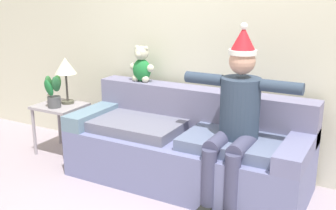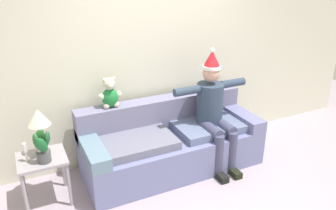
{
  "view_description": "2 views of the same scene",
  "coord_description": "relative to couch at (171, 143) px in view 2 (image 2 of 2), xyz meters",
  "views": [
    {
      "loc": [
        1.58,
        -2.26,
        1.8
      ],
      "look_at": [
        -0.16,
        0.92,
        0.77
      ],
      "focal_mm": 43.54,
      "sensor_mm": 36.0,
      "label": 1
    },
    {
      "loc": [
        -1.68,
        -2.37,
        2.46
      ],
      "look_at": [
        -0.07,
        0.97,
        0.9
      ],
      "focal_mm": 35.66,
      "sensor_mm": 36.0,
      "label": 2
    }
  ],
  "objects": [
    {
      "name": "person_seated",
      "position": [
        0.52,
        -0.17,
        0.45
      ],
      "size": [
        1.02,
        0.77,
        1.54
      ],
      "color": "#2F3E53",
      "rests_on": "ground_plane"
    },
    {
      "name": "potted_plant",
      "position": [
        -1.55,
        -0.15,
        0.41
      ],
      "size": [
        0.2,
        0.21,
        0.37
      ],
      "color": "#4D4E52",
      "rests_on": "side_table"
    },
    {
      "name": "back_wall",
      "position": [
        0.0,
        0.53,
        1.01
      ],
      "size": [
        7.0,
        0.1,
        2.7
      ],
      "primitive_type": "cube",
      "color": "beige",
      "rests_on": "ground_plane"
    },
    {
      "name": "side_table",
      "position": [
        -1.57,
        -0.05,
        0.13
      ],
      "size": [
        0.5,
        0.46,
        0.56
      ],
      "color": "#9A929B",
      "rests_on": "ground_plane"
    },
    {
      "name": "table_lamp",
      "position": [
        -1.53,
        0.04,
        0.63
      ],
      "size": [
        0.24,
        0.24,
        0.52
      ],
      "color": "#4E4D3D",
      "rests_on": "side_table"
    },
    {
      "name": "candle_tall",
      "position": [
        -1.71,
        -0.07,
        0.36
      ],
      "size": [
        0.04,
        0.04,
        0.22
      ],
      "color": "beige",
      "rests_on": "side_table"
    },
    {
      "name": "couch",
      "position": [
        0.0,
        0.0,
        0.0
      ],
      "size": [
        2.27,
        0.89,
        0.86
      ],
      "color": "slate",
      "rests_on": "ground_plane"
    },
    {
      "name": "teddy_bear",
      "position": [
        -0.68,
        0.27,
        0.69
      ],
      "size": [
        0.29,
        0.17,
        0.38
      ],
      "color": "#207937",
      "rests_on": "couch"
    }
  ]
}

